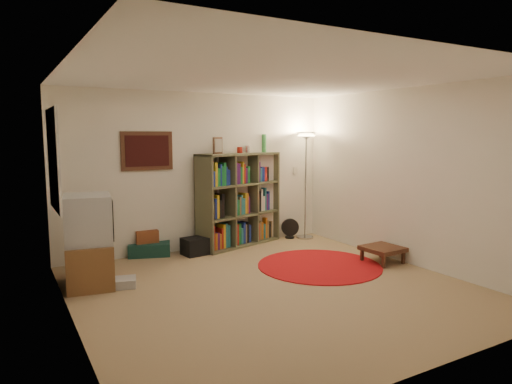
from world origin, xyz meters
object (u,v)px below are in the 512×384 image
Objects in this scene: bookshelf at (238,201)px; side_table at (383,249)px; tv_stand at (89,242)px; suitcase at (149,249)px; floor_lamp at (306,150)px; floor_fan at (290,228)px.

bookshelf is 3.45× the size of side_table.
bookshelf is at bearing 28.73° from tv_stand.
tv_stand is (-2.52, -0.93, -0.20)m from bookshelf.
tv_stand is 1.52m from suitcase.
floor_lamp is 3.52× the size of side_table.
tv_stand is 4.01m from side_table.
floor_fan reaches higher than suitcase.
suitcase is (-2.52, 0.12, -0.08)m from floor_fan.
bookshelf is 2.45m from side_table.
floor_fan is at bearing 22.67° from tv_stand.
floor_lamp is 4.01m from tv_stand.
floor_fan is 1.98m from side_table.
suitcase is at bearing 52.91° from tv_stand.
suitcase is 3.50m from side_table.
bookshelf is at bearing 123.78° from side_table.
floor_fan is at bearing 154.70° from floor_lamp.
tv_stand reaches higher than floor_fan.
bookshelf is 1.18m from floor_fan.
suitcase is (1.04, 1.02, -0.44)m from tv_stand.
floor_lamp is at bearing 13.82° from suitcase.
bookshelf is at bearing 173.39° from floor_lamp.
floor_fan is 0.66× the size of side_table.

